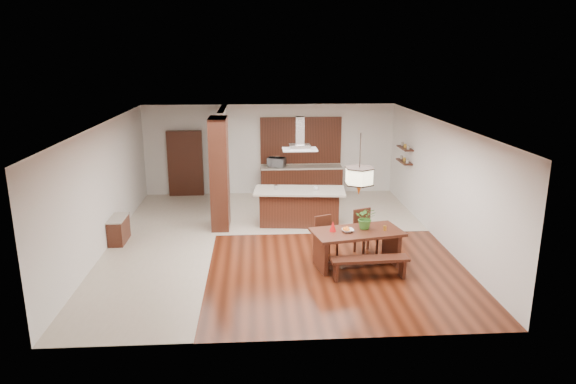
{
  "coord_description": "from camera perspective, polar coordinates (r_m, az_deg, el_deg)",
  "views": [
    {
      "loc": [
        -0.47,
        -11.81,
        4.47
      ],
      "look_at": [
        0.3,
        0.0,
        1.25
      ],
      "focal_mm": 32.0,
      "sensor_mm": 36.0,
      "label": 1
    }
  ],
  "objects": [
    {
      "name": "napkin_cone",
      "position": [
        10.97,
        5.01,
        -3.81
      ],
      "size": [
        0.19,
        0.19,
        0.22
      ],
      "primitive_type": "cone",
      "rotation": [
        0.0,
        0.0,
        0.41
      ],
      "color": "#BB0D0E",
      "rests_on": "dining_table"
    },
    {
      "name": "kitchen_island",
      "position": [
        13.69,
        1.27,
        -1.63
      ],
      "size": [
        2.47,
        1.26,
        0.98
      ],
      "rotation": [
        0.0,
        0.0,
        -0.1
      ],
      "color": "black",
      "rests_on": "ground"
    },
    {
      "name": "shelf_upper",
      "position": [
        15.29,
        12.88,
        4.78
      ],
      "size": [
        0.26,
        0.9,
        0.04
      ],
      "primitive_type": "cube",
      "color": "black",
      "rests_on": "room_shell"
    },
    {
      "name": "dining_chair_left",
      "position": [
        11.54,
        4.34,
        -5.09
      ],
      "size": [
        0.55,
        0.55,
        0.94
      ],
      "primitive_type": null,
      "rotation": [
        0.0,
        0.0,
        0.41
      ],
      "color": "black",
      "rests_on": "ground"
    },
    {
      "name": "pendant_lantern",
      "position": [
        10.7,
        7.98,
        3.06
      ],
      "size": [
        0.64,
        0.64,
        1.31
      ],
      "primitive_type": null,
      "color": "beige",
      "rests_on": "room_shell"
    },
    {
      "name": "soffit_band",
      "position": [
        11.93,
        -1.45,
        7.58
      ],
      "size": [
        8.0,
        9.0,
        0.02
      ],
      "primitive_type": "cube",
      "color": "#441E11",
      "rests_on": "room_shell"
    },
    {
      "name": "partition_stub",
      "position": [
        15.44,
        -7.12,
        3.82
      ],
      "size": [
        0.18,
        2.4,
        2.9
      ],
      "primitive_type": "cube",
      "color": "silver",
      "rests_on": "ground"
    },
    {
      "name": "dining_bench",
      "position": [
        10.71,
        9.03,
        -8.33
      ],
      "size": [
        1.61,
        0.42,
        0.45
      ],
      "primitive_type": null,
      "rotation": [
        0.0,
        0.0,
        0.04
      ],
      "color": "black",
      "rests_on": "ground"
    },
    {
      "name": "dining_chair_right",
      "position": [
        11.87,
        8.69,
        -4.45
      ],
      "size": [
        0.59,
        0.59,
        1.02
      ],
      "primitive_type": null,
      "rotation": [
        0.0,
        0.0,
        0.38
      ],
      "color": "black",
      "rests_on": "ground"
    },
    {
      "name": "tile_kitchen",
      "position": [
        15.09,
        2.99,
        -2.01
      ],
      "size": [
        5.5,
        4.0,
        0.01
      ],
      "primitive_type": "cube",
      "color": "beige",
      "rests_on": "ground"
    },
    {
      "name": "range_hood",
      "position": [
        13.26,
        1.32,
        6.52
      ],
      "size": [
        0.9,
        0.55,
        0.87
      ],
      "primitive_type": null,
      "color": "silver",
      "rests_on": "room_shell"
    },
    {
      "name": "gold_ornament",
      "position": [
        11.19,
        10.71,
        -3.97
      ],
      "size": [
        0.09,
        0.09,
        0.1
      ],
      "primitive_type": "cylinder",
      "rotation": [
        0.0,
        0.0,
        -0.24
      ],
      "color": "gold",
      "rests_on": "dining_table"
    },
    {
      "name": "hallway_console",
      "position": [
        13.14,
        -18.29,
        -4.01
      ],
      "size": [
        0.37,
        0.88,
        0.63
      ],
      "primitive_type": "cube",
      "color": "black",
      "rests_on": "ground"
    },
    {
      "name": "room_shell",
      "position": [
        12.06,
        -1.42,
        3.7
      ],
      "size": [
        9.0,
        9.04,
        2.92
      ],
      "color": "#39150A",
      "rests_on": "ground"
    },
    {
      "name": "island_cup",
      "position": [
        13.47,
        3.12,
        0.39
      ],
      "size": [
        0.14,
        0.14,
        0.09
      ],
      "primitive_type": "imported",
      "rotation": [
        0.0,
        0.0,
        0.16
      ],
      "color": "silver",
      "rests_on": "kitchen_island"
    },
    {
      "name": "microwave",
      "position": [
        16.37,
        -1.29,
        3.33
      ],
      "size": [
        0.63,
        0.53,
        0.3
      ],
      "primitive_type": "imported",
      "rotation": [
        0.0,
        0.0,
        -0.37
      ],
      "color": "#B0B2B7",
      "rests_on": "rear_counter"
    },
    {
      "name": "dining_table",
      "position": [
        11.16,
        7.66,
        -5.31
      ],
      "size": [
        2.06,
        1.31,
        0.79
      ],
      "rotation": [
        0.0,
        0.0,
        0.2
      ],
      "color": "black",
      "rests_on": "ground"
    },
    {
      "name": "shelf_lower",
      "position": [
        15.36,
        12.79,
        3.31
      ],
      "size": [
        0.26,
        0.9,
        0.04
      ],
      "primitive_type": "cube",
      "color": "black",
      "rests_on": "room_shell"
    },
    {
      "name": "partition_pier",
      "position": [
        13.39,
        -7.62,
        2.05
      ],
      "size": [
        0.45,
        1.0,
        2.9
      ],
      "primitive_type": "cube",
      "color": "black",
      "rests_on": "ground"
    },
    {
      "name": "rear_counter",
      "position": [
        16.57,
        1.48,
        1.26
      ],
      "size": [
        2.6,
        0.62,
        0.95
      ],
      "color": "black",
      "rests_on": "ground"
    },
    {
      "name": "kitchen_window",
      "position": [
        16.56,
        1.43,
        5.76
      ],
      "size": [
        2.6,
        0.08,
        1.5
      ],
      "primitive_type": "cube",
      "color": "brown",
      "rests_on": "room_shell"
    },
    {
      "name": "hallway_doorway",
      "position": [
        16.72,
        -11.33,
        3.12
      ],
      "size": [
        1.1,
        0.2,
        2.1
      ],
      "primitive_type": "cube",
      "color": "black",
      "rests_on": "ground"
    },
    {
      "name": "foliage_plant",
      "position": [
        11.17,
        8.62,
        -2.87
      ],
      "size": [
        0.5,
        0.45,
        0.48
      ],
      "primitive_type": "imported",
      "rotation": [
        0.0,
        0.0,
        -0.18
      ],
      "color": "#366F25",
      "rests_on": "dining_table"
    },
    {
      "name": "fruit_bowl",
      "position": [
        10.99,
        6.65,
        -4.27
      ],
      "size": [
        0.27,
        0.27,
        0.06
      ],
      "primitive_type": "imported",
      "rotation": [
        0.0,
        0.0,
        0.09
      ],
      "color": "beige",
      "rests_on": "dining_table"
    },
    {
      "name": "tile_hallway",
      "position": [
        12.83,
        -13.79,
        -5.6
      ],
      "size": [
        2.5,
        9.0,
        0.01
      ],
      "primitive_type": "cube",
      "color": "beige",
      "rests_on": "ground"
    }
  ]
}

